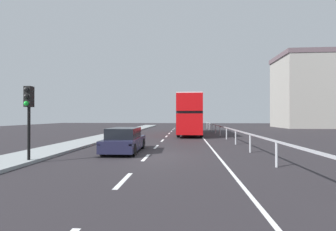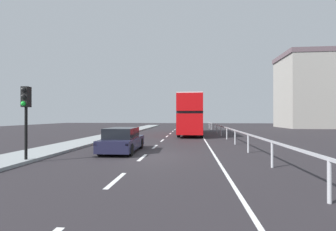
# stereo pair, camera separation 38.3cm
# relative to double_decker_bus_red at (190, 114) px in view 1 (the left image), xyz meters

# --- Properties ---
(ground_plane) EXTENTS (74.02, 120.00, 0.10)m
(ground_plane) POSITION_rel_double_decker_bus_red_xyz_m (-2.48, -14.67, -2.33)
(ground_plane) COLOR #282528
(near_sidewalk_kerb) EXTENTS (2.48, 80.00, 0.14)m
(near_sidewalk_kerb) POSITION_rel_double_decker_bus_red_xyz_m (-8.25, -14.67, -2.21)
(near_sidewalk_kerb) COLOR #8F9597
(near_sidewalk_kerb) RESTS_ON ground
(lane_paint_markings) EXTENTS (3.74, 46.00, 0.01)m
(lane_paint_markings) POSITION_rel_double_decker_bus_red_xyz_m (-0.24, -6.21, -2.28)
(lane_paint_markings) COLOR silver
(lane_paint_markings) RESTS_ON ground
(bridge_side_railing) EXTENTS (0.10, 42.00, 1.06)m
(bridge_side_railing) POSITION_rel_double_decker_bus_red_xyz_m (3.08, -5.67, -1.41)
(bridge_side_railing) COLOR #B0B1B7
(bridge_side_railing) RESTS_ON ground
(double_decker_bus_red) EXTENTS (2.81, 11.41, 4.26)m
(double_decker_bus_red) POSITION_rel_double_decker_bus_red_xyz_m (0.00, 0.00, 0.00)
(double_decker_bus_red) COLOR red
(double_decker_bus_red) RESTS_ON ground
(hatchback_car_near) EXTENTS (1.87, 4.32, 1.38)m
(hatchback_car_near) POSITION_rel_double_decker_bus_red_xyz_m (-4.01, -13.61, -1.62)
(hatchback_car_near) COLOR #1E1E38
(hatchback_car_near) RESTS_ON ground
(traffic_signal_pole) EXTENTS (0.30, 0.42, 3.19)m
(traffic_signal_pole) POSITION_rel_double_decker_bus_red_xyz_m (-7.31, -17.11, 0.25)
(traffic_signal_pole) COLOR black
(traffic_signal_pole) RESTS_ON near_sidewalk_kerb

